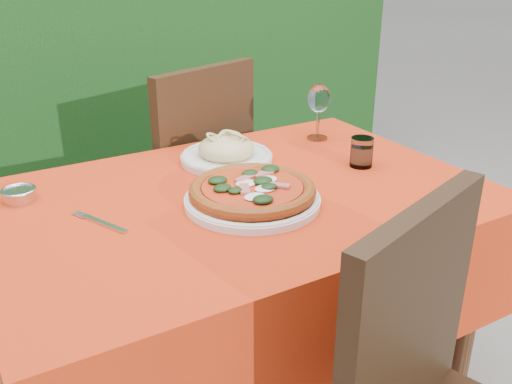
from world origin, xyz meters
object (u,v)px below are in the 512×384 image
pizza_plate (252,193)px  pasta_plate (226,152)px  steel_ramekin (19,195)px  chair_far (188,176)px  fork (105,224)px  wine_glass (319,101)px  water_glass (362,153)px

pizza_plate → pasta_plate: bearing=74.1°
steel_ramekin → chair_far: bearing=31.8°
pizza_plate → chair_far: bearing=79.6°
pizza_plate → fork: (-0.35, 0.07, -0.03)m
chair_far → pasta_plate: (-0.04, -0.40, 0.22)m
chair_far → steel_ramekin: bearing=14.0°
fork → steel_ramekin: size_ratio=2.45×
wine_glass → pizza_plate: bearing=-142.9°
pasta_plate → steel_ramekin: size_ratio=3.46×
pizza_plate → pasta_plate: 0.31m
pasta_plate → wine_glass: wine_glass is taller
pasta_plate → pizza_plate: bearing=-105.9°
pizza_plate → steel_ramekin: 0.58m
pasta_plate → water_glass: size_ratio=3.17×
water_glass → pasta_plate: bearing=143.8°
chair_far → water_glass: bearing=95.7°
wine_glass → pasta_plate: bearing=-174.9°
fork → water_glass: bearing=-24.3°
chair_far → fork: (-0.47, -0.62, 0.20)m
chair_far → steel_ramekin: (-0.62, -0.38, 0.21)m
pasta_plate → wine_glass: size_ratio=1.48×
pizza_plate → wine_glass: size_ratio=1.84×
pasta_plate → fork: bearing=-152.5°
water_glass → wine_glass: bearing=82.1°
chair_far → pizza_plate: (-0.13, -0.69, 0.22)m
chair_far → pasta_plate: size_ratio=3.58×
chair_far → steel_ramekin: 0.76m
chair_far → fork: 0.81m
chair_far → water_glass: size_ratio=11.34×
pasta_plate → wine_glass: 0.37m
water_glass → fork: water_glass is taller
chair_far → wine_glass: bearing=112.5°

